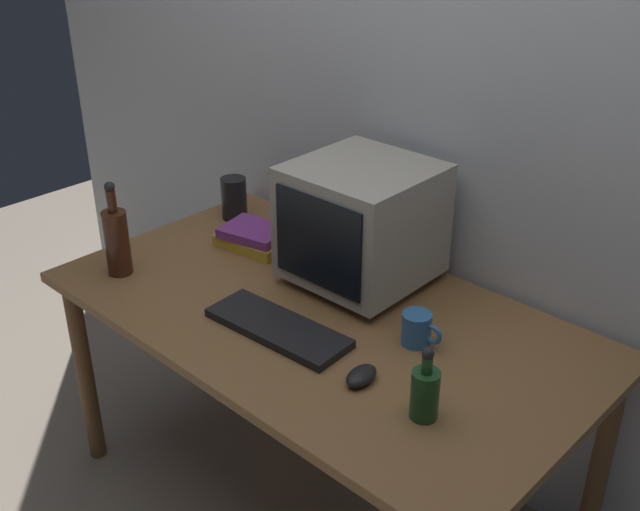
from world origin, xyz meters
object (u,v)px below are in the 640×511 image
object	(u,v)px
computer_mouse	(361,376)
bottle_short	(425,392)
metal_canister	(234,198)
keyboard	(278,328)
book_stack	(255,237)
bottle_tall	(117,240)
mug	(417,329)
crt_monitor	(362,223)

from	to	relation	value
computer_mouse	bottle_short	world-z (taller)	bottle_short
metal_canister	bottle_short	bearing A→B (deg)	-20.09
keyboard	book_stack	size ratio (longest dim) A/B	1.66
bottle_short	metal_canister	world-z (taller)	bottle_short
bottle_tall	mug	xyz separation A→B (m)	(0.90, 0.32, -0.07)
keyboard	metal_canister	distance (m)	0.76
bottle_short	mug	size ratio (longest dim) A/B	1.58
bottle_tall	metal_canister	bearing A→B (deg)	95.57
keyboard	bottle_tall	bearing A→B (deg)	-173.51
keyboard	metal_canister	world-z (taller)	metal_canister
computer_mouse	mug	size ratio (longest dim) A/B	0.83
computer_mouse	bottle_tall	size ratio (longest dim) A/B	0.33
crt_monitor	metal_canister	size ratio (longest dim) A/B	2.63
keyboard	bottle_short	xyz separation A→B (m)	(0.50, -0.01, 0.06)
mug	book_stack	bearing A→B (deg)	173.10
bottle_tall	crt_monitor	bearing A→B (deg)	39.58
crt_monitor	book_stack	world-z (taller)	crt_monitor
keyboard	computer_mouse	distance (m)	0.31
bottle_short	computer_mouse	bearing A→B (deg)	-179.90
computer_mouse	book_stack	world-z (taller)	book_stack
keyboard	bottle_short	bearing A→B (deg)	-5.11
mug	bottle_tall	bearing A→B (deg)	-160.48
computer_mouse	metal_canister	bearing A→B (deg)	150.54
bottle_tall	mug	size ratio (longest dim) A/B	2.52
book_stack	mug	size ratio (longest dim) A/B	2.11
computer_mouse	metal_canister	world-z (taller)	metal_canister
keyboard	mug	bearing A→B (deg)	31.35
keyboard	mug	size ratio (longest dim) A/B	3.50
crt_monitor	bottle_short	world-z (taller)	crt_monitor
mug	computer_mouse	bearing A→B (deg)	-89.18
bottle_tall	book_stack	distance (m)	0.45
bottle_short	mug	xyz separation A→B (m)	(-0.19, 0.23, -0.02)
crt_monitor	book_stack	bearing A→B (deg)	-170.94
bottle_short	book_stack	world-z (taller)	bottle_short
book_stack	mug	world-z (taller)	mug
crt_monitor	keyboard	world-z (taller)	crt_monitor
book_stack	computer_mouse	bearing A→B (deg)	-23.30
book_stack	metal_canister	bearing A→B (deg)	155.07
computer_mouse	bottle_tall	distance (m)	0.91
keyboard	bottle_short	world-z (taller)	bottle_short
metal_canister	keyboard	bearing A→B (deg)	-32.15
computer_mouse	mug	xyz separation A→B (m)	(-0.00, 0.23, 0.03)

